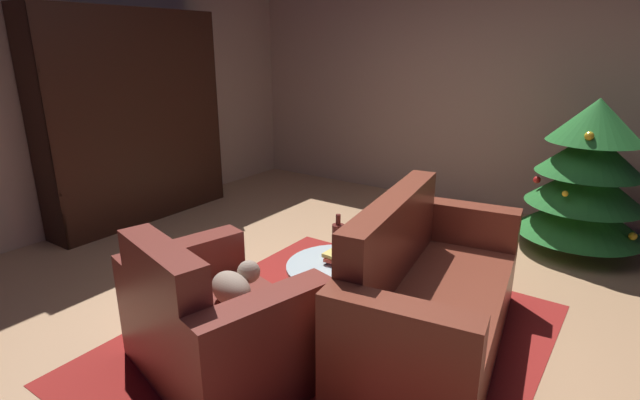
# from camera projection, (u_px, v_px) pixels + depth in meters

# --- Properties ---
(ground_plane) EXTENTS (7.06, 7.06, 0.00)m
(ground_plane) POSITION_uv_depth(u_px,v_px,m) (348.00, 305.00, 3.39)
(ground_plane) COLOR tan
(wall_back) EXTENTS (6.00, 0.06, 2.77)m
(wall_back) POSITION_uv_depth(u_px,v_px,m) (487.00, 79.00, 5.12)
(wall_back) COLOR tan
(wall_back) RESTS_ON ground
(wall_left) EXTENTS (0.06, 5.57, 2.77)m
(wall_left) POSITION_uv_depth(u_px,v_px,m) (82.00, 84.00, 4.58)
(wall_left) COLOR tan
(wall_left) RESTS_ON ground
(area_rug) EXTENTS (2.26, 2.57, 0.01)m
(area_rug) POSITION_uv_depth(u_px,v_px,m) (332.00, 341.00, 2.98)
(area_rug) COLOR maroon
(area_rug) RESTS_ON ground
(bookshelf_unit) EXTENTS (0.38, 1.90, 2.07)m
(bookshelf_unit) POSITION_uv_depth(u_px,v_px,m) (147.00, 121.00, 4.93)
(bookshelf_unit) COLOR black
(bookshelf_unit) RESTS_ON ground
(armchair_red) EXTENTS (1.18, 0.98, 0.83)m
(armchair_red) POSITION_uv_depth(u_px,v_px,m) (216.00, 324.00, 2.62)
(armchair_red) COLOR maroon
(armchair_red) RESTS_ON ground
(couch_red) EXTENTS (0.96, 1.76, 0.91)m
(couch_red) POSITION_uv_depth(u_px,v_px,m) (428.00, 300.00, 2.85)
(couch_red) COLOR brown
(couch_red) RESTS_ON ground
(coffee_table) EXTENTS (0.65, 0.65, 0.47)m
(coffee_table) POSITION_uv_depth(u_px,v_px,m) (339.00, 273.00, 2.95)
(coffee_table) COLOR black
(coffee_table) RESTS_ON ground
(book_stack_on_table) EXTENTS (0.23, 0.16, 0.07)m
(book_stack_on_table) POSITION_uv_depth(u_px,v_px,m) (344.00, 259.00, 2.94)
(book_stack_on_table) COLOR #33488A
(book_stack_on_table) RESTS_ON coffee_table
(bottle_on_table) EXTENTS (0.08, 0.08, 0.26)m
(bottle_on_table) POSITION_uv_depth(u_px,v_px,m) (338.00, 238.00, 3.07)
(bottle_on_table) COLOR maroon
(bottle_on_table) RESTS_ON coffee_table
(decorated_tree) EXTENTS (1.04, 1.04, 1.33)m
(decorated_tree) POSITION_uv_depth(u_px,v_px,m) (587.00, 177.00, 4.10)
(decorated_tree) COLOR brown
(decorated_tree) RESTS_ON ground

